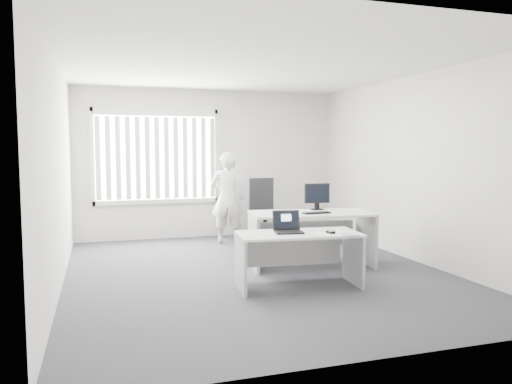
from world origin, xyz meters
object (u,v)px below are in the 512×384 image
object	(u,v)px
desk_far	(311,227)
laptop	(289,222)
person	(228,198)
desk_near	(299,248)
monitor	(317,197)
office_chair	(264,221)

from	to	relation	value
desk_far	laptop	size ratio (longest dim) A/B	5.36
person	laptop	world-z (taller)	person
laptop	person	bearing A→B (deg)	98.41
desk_near	monitor	bearing A→B (deg)	62.13
office_chair	laptop	distance (m)	3.27
desk_near	desk_far	world-z (taller)	desk_far
person	office_chair	bearing A→B (deg)	-147.87
desk_far	person	world-z (taller)	person
person	laptop	xyz separation A→B (m)	(0.00, -3.00, -0.01)
person	desk_far	bearing A→B (deg)	129.43
desk_near	desk_far	xyz separation A→B (m)	(0.59, 0.95, 0.08)
desk_near	laptop	distance (m)	0.34
laptop	monitor	world-z (taller)	monitor
laptop	monitor	distance (m)	1.51
desk_near	desk_far	size ratio (longest dim) A/B	0.85
office_chair	laptop	size ratio (longest dim) A/B	3.38
desk_near	desk_far	bearing A→B (deg)	63.53
office_chair	person	bearing A→B (deg)	-169.26
office_chair	desk_far	bearing A→B (deg)	-91.64
desk_far	person	size ratio (longest dim) A/B	1.11
desk_far	office_chair	distance (m)	2.24
monitor	desk_far	bearing A→B (deg)	-124.40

